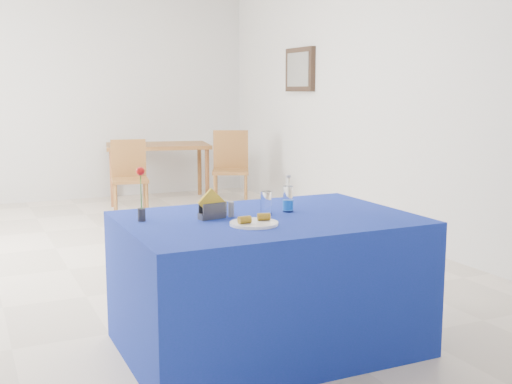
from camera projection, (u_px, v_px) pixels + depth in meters
floor at (135, 262)px, 5.50m from camera, size 7.00×7.00×0.00m
room_shell at (129, 54)px, 5.23m from camera, size 7.00×7.00×7.00m
picture_frame at (300, 70)px, 7.69m from camera, size 0.06×0.64×0.52m
picture_art at (298, 70)px, 7.68m from camera, size 0.02×0.52×0.40m
plate at (254, 223)px, 3.36m from camera, size 0.26×0.26×0.01m
drinking_glass at (266, 203)px, 3.65m from camera, size 0.07×0.07×0.13m
salt_shaker at (225, 208)px, 3.60m from camera, size 0.03×0.03×0.08m
pepper_shaker at (231, 209)px, 3.57m from camera, size 0.03×0.03×0.08m
blue_table at (268, 282)px, 3.64m from camera, size 1.60×1.10×0.76m
water_bottle at (288, 200)px, 3.72m from camera, size 0.06×0.06×0.21m
napkin_holder at (212, 210)px, 3.52m from camera, size 0.16×0.08×0.17m
rose_vase at (141, 196)px, 3.44m from camera, size 0.05×0.05×0.30m
oak_table at (158, 150)px, 8.45m from camera, size 1.47×1.10×0.76m
chair_bg_left at (129, 173)px, 7.36m from camera, size 0.47×0.47×0.89m
chair_bg_right at (231, 164)px, 7.87m from camera, size 0.57×0.57×0.97m
banana_pieces at (255, 218)px, 3.36m from camera, size 0.20×0.08×0.04m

